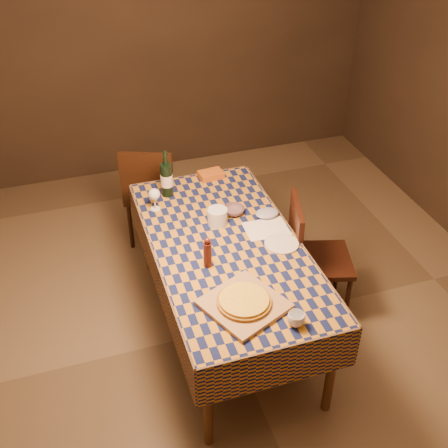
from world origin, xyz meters
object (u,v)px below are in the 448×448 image
(bowl, at_px, (234,211))
(wine_bottle, at_px, (167,179))
(cutting_board, at_px, (244,304))
(dining_table, at_px, (226,254))
(white_plate, at_px, (282,244))
(chair_far, at_px, (151,190))
(pizza, at_px, (244,301))
(chair_right, at_px, (310,253))

(bowl, distance_m, wine_bottle, 0.55)
(wine_bottle, bearing_deg, cutting_board, -83.65)
(dining_table, xyz_separation_m, white_plate, (0.34, -0.11, 0.08))
(bowl, bearing_deg, dining_table, -116.20)
(bowl, bearing_deg, chair_far, 115.95)
(pizza, distance_m, wine_bottle, 1.27)
(white_plate, distance_m, chair_far, 1.45)
(dining_table, relative_size, pizza, 4.57)
(bowl, height_order, wine_bottle, wine_bottle)
(white_plate, relative_size, chair_far, 0.24)
(chair_far, bearing_deg, wine_bottle, -85.13)
(cutting_board, height_order, pizza, pizza)
(dining_table, bearing_deg, chair_far, 102.52)
(dining_table, xyz_separation_m, cutting_board, (-0.08, -0.56, 0.09))
(pizza, relative_size, chair_right, 0.43)
(pizza, xyz_separation_m, chair_far, (-0.18, 1.75, -0.29))
(cutting_board, xyz_separation_m, white_plate, (0.42, 0.46, -0.01))
(wine_bottle, height_order, chair_far, wine_bottle)
(cutting_board, distance_m, white_plate, 0.62)
(wine_bottle, bearing_deg, bowl, -44.85)
(dining_table, relative_size, wine_bottle, 5.23)
(bowl, bearing_deg, cutting_board, -105.12)
(cutting_board, bearing_deg, pizza, -75.96)
(pizza, xyz_separation_m, wine_bottle, (-0.14, 1.26, 0.09))
(pizza, height_order, white_plate, pizza)
(chair_far, relative_size, chair_right, 1.00)
(wine_bottle, distance_m, white_plate, 0.99)
(pizza, bearing_deg, cutting_board, 104.04)
(cutting_board, height_order, chair_far, chair_far)
(cutting_board, height_order, wine_bottle, wine_bottle)
(wine_bottle, relative_size, chair_right, 0.38)
(white_plate, xyz_separation_m, chair_right, (0.29, 0.14, -0.25))
(pizza, height_order, wine_bottle, wine_bottle)
(bowl, xyz_separation_m, white_plate, (0.18, -0.43, -0.02))
(chair_right, bearing_deg, wine_bottle, 142.08)
(wine_bottle, bearing_deg, chair_right, -37.92)
(cutting_board, relative_size, bowl, 2.66)
(wine_bottle, distance_m, chair_right, 1.14)
(chair_far, bearing_deg, dining_table, -77.48)
(cutting_board, xyz_separation_m, wine_bottle, (-0.14, 1.26, 0.12))
(dining_table, bearing_deg, wine_bottle, 107.62)
(wine_bottle, xyz_separation_m, white_plate, (0.56, -0.80, -0.13))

